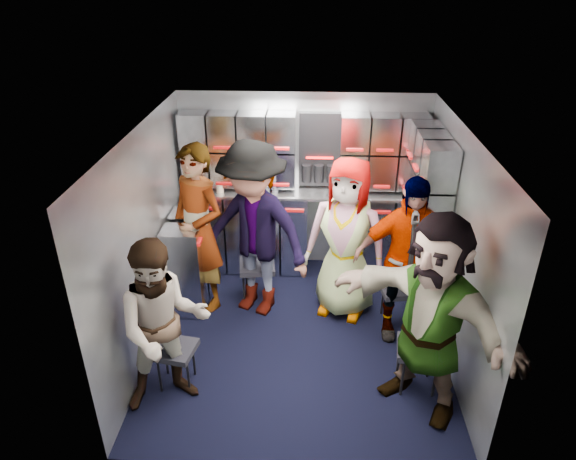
{
  "coord_description": "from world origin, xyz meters",
  "views": [
    {
      "loc": [
        0.1,
        -4.06,
        3.35
      ],
      "look_at": [
        -0.12,
        0.35,
        1.03
      ],
      "focal_mm": 32.0,
      "sensor_mm": 36.0,
      "label": 1
    }
  ],
  "objects_px": {
    "jump_seat_center": "(343,271)",
    "attendant_arc_d": "(406,260)",
    "jump_seat_mid_left": "(257,268)",
    "jump_seat_mid_right": "(398,291)",
    "attendant_arc_c": "(346,239)",
    "jump_seat_near_left": "(175,351)",
    "attendant_arc_a": "(164,327)",
    "attendant_arc_e": "(431,317)",
    "attendant_arc_b": "(254,231)",
    "jump_seat_near_right": "(419,351)",
    "attendant_standing": "(198,230)"
  },
  "relations": [
    {
      "from": "jump_seat_mid_left",
      "to": "jump_seat_mid_right",
      "type": "relative_size",
      "value": 1.05
    },
    {
      "from": "jump_seat_center",
      "to": "attendant_arc_d",
      "type": "relative_size",
      "value": 0.26
    },
    {
      "from": "attendant_arc_b",
      "to": "attendant_arc_d",
      "type": "height_order",
      "value": "attendant_arc_b"
    },
    {
      "from": "jump_seat_mid_left",
      "to": "attendant_arc_c",
      "type": "bearing_deg",
      "value": -9.65
    },
    {
      "from": "jump_seat_mid_right",
      "to": "attendant_arc_e",
      "type": "relative_size",
      "value": 0.24
    },
    {
      "from": "attendant_arc_e",
      "to": "jump_seat_near_right",
      "type": "bearing_deg",
      "value": 132.14
    },
    {
      "from": "jump_seat_near_left",
      "to": "attendant_arc_b",
      "type": "distance_m",
      "value": 1.42
    },
    {
      "from": "attendant_standing",
      "to": "attendant_arc_b",
      "type": "height_order",
      "value": "attendant_arc_b"
    },
    {
      "from": "jump_seat_mid_left",
      "to": "attendant_standing",
      "type": "distance_m",
      "value": 0.78
    },
    {
      "from": "jump_seat_mid_right",
      "to": "attendant_arc_e",
      "type": "distance_m",
      "value": 1.23
    },
    {
      "from": "attendant_arc_c",
      "to": "jump_seat_near_left",
      "type": "bearing_deg",
      "value": -123.03
    },
    {
      "from": "attendant_arc_a",
      "to": "attendant_arc_e",
      "type": "bearing_deg",
      "value": -19.75
    },
    {
      "from": "jump_seat_mid_right",
      "to": "attendant_arc_c",
      "type": "height_order",
      "value": "attendant_arc_c"
    },
    {
      "from": "attendant_arc_c",
      "to": "attendant_standing",
      "type": "bearing_deg",
      "value": -162.64
    },
    {
      "from": "attendant_arc_a",
      "to": "attendant_arc_b",
      "type": "xyz_separation_m",
      "value": [
        0.58,
        1.34,
        0.17
      ]
    },
    {
      "from": "attendant_standing",
      "to": "attendant_arc_c",
      "type": "bearing_deg",
      "value": 31.98
    },
    {
      "from": "jump_seat_near_left",
      "to": "jump_seat_mid_right",
      "type": "bearing_deg",
      "value": 25.94
    },
    {
      "from": "jump_seat_near_left",
      "to": "attendant_arc_a",
      "type": "xyz_separation_m",
      "value": [
        0.0,
        -0.18,
        0.41
      ]
    },
    {
      "from": "attendant_standing",
      "to": "attendant_arc_b",
      "type": "distance_m",
      "value": 0.58
    },
    {
      "from": "attendant_arc_d",
      "to": "attendant_arc_e",
      "type": "xyz_separation_m",
      "value": [
        0.04,
        -0.93,
        0.04
      ]
    },
    {
      "from": "jump_seat_mid_right",
      "to": "attendant_standing",
      "type": "xyz_separation_m",
      "value": [
        -2.06,
        0.22,
        0.53
      ]
    },
    {
      "from": "jump_seat_mid_left",
      "to": "attendant_standing",
      "type": "height_order",
      "value": "attendant_standing"
    },
    {
      "from": "jump_seat_mid_right",
      "to": "jump_seat_near_right",
      "type": "xyz_separation_m",
      "value": [
        0.04,
        -0.93,
        0.02
      ]
    },
    {
      "from": "jump_seat_mid_left",
      "to": "attendant_arc_d",
      "type": "bearing_deg",
      "value": -19.28
    },
    {
      "from": "jump_seat_near_left",
      "to": "attendant_arc_c",
      "type": "distance_m",
      "value": 1.98
    },
    {
      "from": "jump_seat_center",
      "to": "attendant_standing",
      "type": "distance_m",
      "value": 1.61
    },
    {
      "from": "jump_seat_center",
      "to": "attendant_arc_a",
      "type": "height_order",
      "value": "attendant_arc_a"
    },
    {
      "from": "attendant_arc_b",
      "to": "attendant_arc_e",
      "type": "relative_size",
      "value": 1.05
    },
    {
      "from": "attendant_standing",
      "to": "attendant_arc_e",
      "type": "bearing_deg",
      "value": 1.25
    },
    {
      "from": "jump_seat_near_left",
      "to": "attendant_arc_b",
      "type": "bearing_deg",
      "value": 63.43
    },
    {
      "from": "jump_seat_near_left",
      "to": "attendant_arc_a",
      "type": "height_order",
      "value": "attendant_arc_a"
    },
    {
      "from": "jump_seat_near_left",
      "to": "attendant_arc_d",
      "type": "xyz_separation_m",
      "value": [
        2.05,
        0.82,
        0.49
      ]
    },
    {
      "from": "attendant_arc_e",
      "to": "attendant_arc_c",
      "type": "bearing_deg",
      "value": 156.73
    },
    {
      "from": "jump_seat_center",
      "to": "attendant_arc_c",
      "type": "distance_m",
      "value": 0.52
    },
    {
      "from": "jump_seat_mid_left",
      "to": "attendant_arc_e",
      "type": "height_order",
      "value": "attendant_arc_e"
    },
    {
      "from": "jump_seat_mid_left",
      "to": "jump_seat_mid_right",
      "type": "bearing_deg",
      "value": -12.83
    },
    {
      "from": "jump_seat_near_left",
      "to": "jump_seat_center",
      "type": "xyz_separation_m",
      "value": [
        1.51,
        1.36,
        0.01
      ]
    },
    {
      "from": "jump_seat_mid_right",
      "to": "jump_seat_near_left",
      "type": "bearing_deg",
      "value": -154.06
    },
    {
      "from": "attendant_arc_d",
      "to": "attendant_arc_a",
      "type": "bearing_deg",
      "value": -152.47
    },
    {
      "from": "attendant_arc_d",
      "to": "jump_seat_mid_left",
      "type": "bearing_deg",
      "value": 162.31
    },
    {
      "from": "jump_seat_center",
      "to": "jump_seat_mid_right",
      "type": "distance_m",
      "value": 0.65
    },
    {
      "from": "jump_seat_center",
      "to": "attendant_arc_a",
      "type": "relative_size",
      "value": 0.28
    },
    {
      "from": "attendant_arc_e",
      "to": "jump_seat_near_left",
      "type": "bearing_deg",
      "value": -140.9
    },
    {
      "from": "jump_seat_mid_right",
      "to": "attendant_arc_b",
      "type": "xyz_separation_m",
      "value": [
        -1.48,
        0.16,
        0.57
      ]
    },
    {
      "from": "jump_seat_center",
      "to": "attendant_arc_a",
      "type": "bearing_deg",
      "value": -134.47
    },
    {
      "from": "jump_seat_near_left",
      "to": "jump_seat_near_right",
      "type": "distance_m",
      "value": 2.1
    },
    {
      "from": "attendant_arc_a",
      "to": "attendant_arc_e",
      "type": "xyz_separation_m",
      "value": [
        2.1,
        0.07,
        0.12
      ]
    },
    {
      "from": "attendant_arc_c",
      "to": "attendant_arc_d",
      "type": "bearing_deg",
      "value": -14.29
    },
    {
      "from": "attendant_standing",
      "to": "attendant_arc_a",
      "type": "relative_size",
      "value": 1.18
    },
    {
      "from": "jump_seat_near_right",
      "to": "attendant_arc_b",
      "type": "distance_m",
      "value": 1.95
    }
  ]
}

